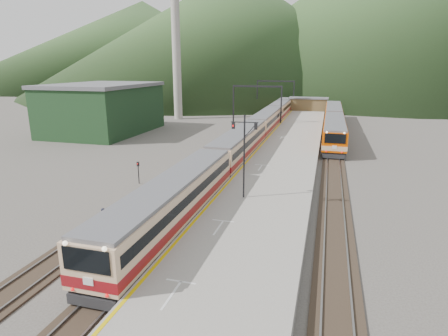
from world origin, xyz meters
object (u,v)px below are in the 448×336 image
(second_train, at_px, (334,121))
(worker, at_px, (104,219))
(main_train, at_px, (256,130))
(signal_mast, at_px, (244,148))

(second_train, xyz_separation_m, worker, (-16.34, -47.11, -1.32))
(main_train, height_order, worker, main_train)
(main_train, distance_m, second_train, 17.87)
(worker, bearing_deg, main_train, -65.79)
(signal_mast, bearing_deg, worker, -142.90)
(main_train, relative_size, signal_mast, 12.24)
(main_train, xyz_separation_m, worker, (-4.84, -33.44, -1.29))
(main_train, distance_m, signal_mast, 27.17)
(main_train, height_order, signal_mast, signal_mast)
(main_train, xyz_separation_m, second_train, (11.50, 13.67, 0.03))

